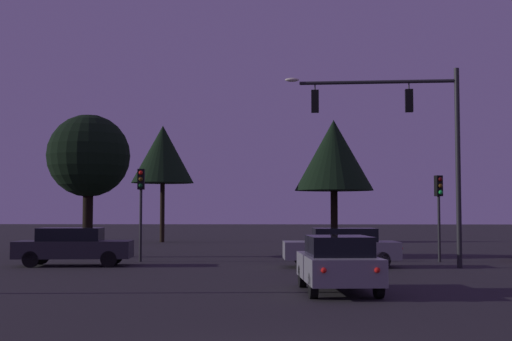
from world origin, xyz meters
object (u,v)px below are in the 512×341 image
(traffic_light_corner_right, at_px, (141,196))
(tree_left_far, at_px, (163,155))
(car_crossing_right, at_px, (73,246))
(traffic_light_corner_left, at_px, (439,200))
(tree_center_horizon, at_px, (334,156))
(car_crossing_left, at_px, (342,247))
(traffic_signal_mast_arm, at_px, (410,129))
(tree_behind_sign, at_px, (89,156))
(car_nearside_lane, at_px, (338,263))

(traffic_light_corner_right, distance_m, tree_left_far, 19.69)
(car_crossing_right, bearing_deg, traffic_light_corner_right, 47.24)
(traffic_light_corner_left, height_order, traffic_light_corner_right, traffic_light_corner_right)
(tree_center_horizon, bearing_deg, tree_left_far, 123.97)
(tree_center_horizon, bearing_deg, car_crossing_left, -91.45)
(traffic_light_corner_right, bearing_deg, traffic_signal_mast_arm, -13.86)
(tree_behind_sign, distance_m, tree_center_horizon, 11.77)
(car_crossing_right, bearing_deg, tree_left_far, 90.23)
(traffic_light_corner_right, relative_size, car_nearside_lane, 0.97)
(traffic_light_corner_right, bearing_deg, car_crossing_right, -132.76)
(car_nearside_lane, bearing_deg, car_crossing_right, 137.88)
(traffic_signal_mast_arm, distance_m, traffic_light_corner_left, 4.44)
(traffic_light_corner_left, relative_size, tree_left_far, 0.45)
(car_nearside_lane, relative_size, tree_left_far, 0.50)
(car_crossing_left, bearing_deg, car_nearside_lane, -95.48)
(car_crossing_left, xyz_separation_m, car_crossing_right, (-10.70, 0.20, -0.00))
(traffic_signal_mast_arm, relative_size, tree_behind_sign, 1.14)
(car_crossing_left, xyz_separation_m, tree_behind_sign, (-11.62, 5.62, 4.02))
(traffic_light_corner_left, distance_m, car_crossing_left, 5.62)
(car_crossing_right, distance_m, tree_behind_sign, 6.81)
(tree_behind_sign, relative_size, tree_left_far, 0.83)
(tree_left_far, bearing_deg, traffic_light_corner_left, -51.26)
(car_crossing_right, relative_size, tree_behind_sign, 0.69)
(traffic_light_corner_right, distance_m, car_nearside_lane, 13.81)
(traffic_light_corner_right, relative_size, car_crossing_right, 0.85)
(tree_center_horizon, bearing_deg, car_crossing_right, -153.27)
(traffic_signal_mast_arm, height_order, tree_behind_sign, traffic_signal_mast_arm)
(traffic_signal_mast_arm, relative_size, traffic_light_corner_right, 1.93)
(traffic_light_corner_left, bearing_deg, traffic_signal_mast_arm, -120.40)
(traffic_light_corner_right, bearing_deg, tree_behind_sign, 136.34)
(traffic_signal_mast_arm, bearing_deg, tree_left_far, 121.46)
(car_nearside_lane, xyz_separation_m, car_crossing_right, (-9.86, 8.92, 0.00))
(traffic_signal_mast_arm, xyz_separation_m, traffic_light_corner_left, (1.77, 3.02, -2.74))
(traffic_light_corner_right, height_order, car_crossing_left, traffic_light_corner_right)
(car_crossing_right, xyz_separation_m, tree_left_far, (-0.09, 21.68, 5.42))
(traffic_light_corner_right, distance_m, car_crossing_left, 9.10)
(tree_behind_sign, bearing_deg, car_crossing_left, -25.81)
(traffic_light_corner_right, xyz_separation_m, tree_center_horizon, (8.61, 3.05, 1.96))
(traffic_signal_mast_arm, distance_m, tree_behind_sign, 15.44)
(car_crossing_left, relative_size, tree_center_horizon, 0.71)
(tree_behind_sign, height_order, tree_left_far, tree_left_far)
(car_nearside_lane, relative_size, tree_center_horizon, 0.64)
(traffic_signal_mast_arm, relative_size, car_crossing_left, 1.69)
(car_crossing_left, bearing_deg, tree_left_far, 116.25)
(car_crossing_left, bearing_deg, traffic_light_corner_right, 162.87)
(traffic_light_corner_left, xyz_separation_m, car_nearside_lane, (-5.29, -11.59, -1.87))
(car_nearside_lane, distance_m, car_crossing_left, 8.76)
(traffic_signal_mast_arm, distance_m, car_crossing_right, 14.16)
(traffic_signal_mast_arm, xyz_separation_m, car_crossing_left, (-2.68, 0.14, -4.60))
(traffic_light_corner_left, bearing_deg, car_crossing_left, -147.15)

